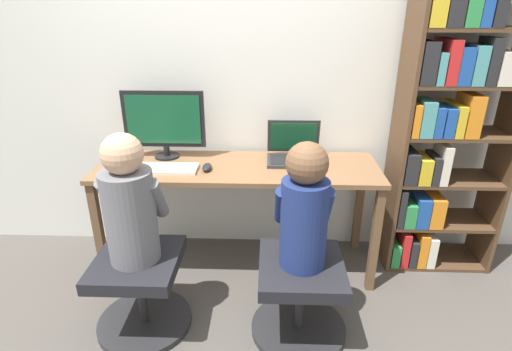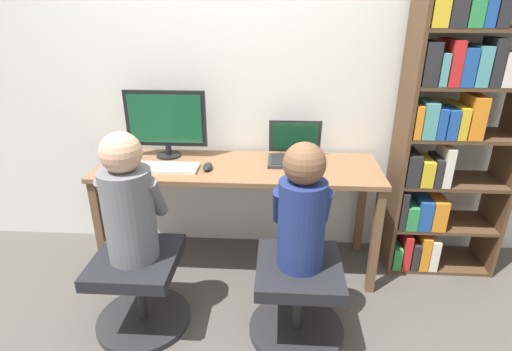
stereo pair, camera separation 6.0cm
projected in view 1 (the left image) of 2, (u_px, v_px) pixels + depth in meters
name	position (u px, v px, depth m)	size (l,w,h in m)	color
ground_plane	(236.00, 289.00, 2.61)	(14.00, 14.00, 0.00)	#4C4742
wall_back	(240.00, 71.00, 2.68)	(10.00, 0.05, 2.60)	silver
desk	(238.00, 178.00, 2.60)	(1.81, 0.56, 0.76)	brown
desktop_monitor	(164.00, 123.00, 2.62)	(0.54, 0.16, 0.45)	black
laptop	(294.00, 153.00, 2.64)	(0.35, 0.29, 0.25)	#2D2D30
keyboard	(162.00, 168.00, 2.49)	(0.44, 0.17, 0.03)	silver
computer_mouse_by_keyboard	(207.00, 167.00, 2.49)	(0.06, 0.12, 0.04)	black
office_chair_left	(141.00, 288.00, 2.22)	(0.53, 0.53, 0.46)	#262628
office_chair_right	(300.00, 294.00, 2.17)	(0.53, 0.53, 0.46)	#262628
person_at_monitor	(129.00, 204.00, 2.02)	(0.32, 0.31, 0.70)	slate
person_at_laptop	(304.00, 209.00, 1.98)	(0.29, 0.28, 0.67)	navy
bookshelf	(445.00, 127.00, 2.50)	(0.71, 0.34, 1.91)	#513823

